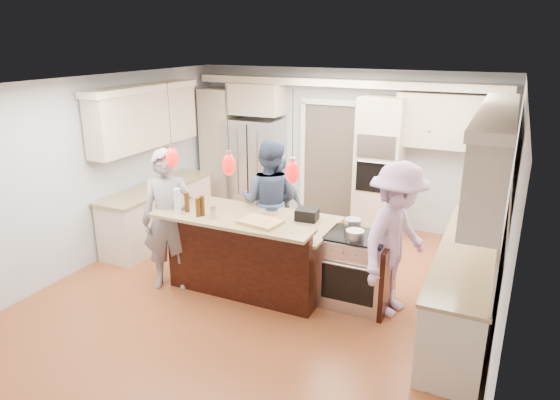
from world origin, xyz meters
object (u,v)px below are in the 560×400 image
(island_range, at_px, (358,270))
(person_far_left, at_px, (269,202))
(refrigerator, at_px, (257,167))
(person_bar_end, at_px, (168,220))
(kitchen_island, at_px, (254,251))

(island_range, bearing_deg, person_far_left, 155.83)
(refrigerator, bearing_deg, person_bar_end, -84.03)
(island_range, distance_m, person_far_left, 1.77)
(island_range, bearing_deg, refrigerator, 137.41)
(person_far_left, bearing_deg, kitchen_island, 95.95)
(kitchen_island, relative_size, person_far_left, 1.15)
(kitchen_island, distance_m, person_bar_end, 1.20)
(kitchen_island, xyz_separation_m, person_far_left, (-0.16, 0.78, 0.43))
(refrigerator, bearing_deg, island_range, -42.59)
(person_bar_end, distance_m, person_far_left, 1.54)
(person_bar_end, height_order, person_far_left, person_bar_end)
(kitchen_island, xyz_separation_m, person_bar_end, (-0.98, -0.52, 0.45))
(refrigerator, relative_size, island_range, 1.96)
(kitchen_island, bearing_deg, person_bar_end, -151.94)
(refrigerator, bearing_deg, person_far_left, -57.35)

